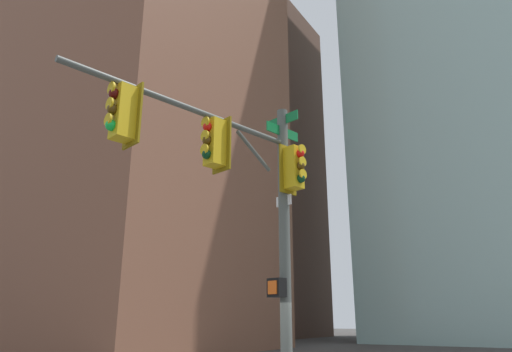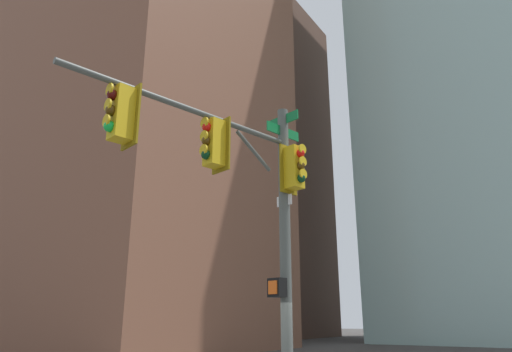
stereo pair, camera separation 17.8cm
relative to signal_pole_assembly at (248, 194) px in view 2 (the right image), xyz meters
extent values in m
cylinder|color=#4C514C|center=(-0.23, -1.15, -1.18)|extent=(0.26, 0.26, 7.05)
cylinder|color=#4C514C|center=(0.41, 1.49, 1.49)|extent=(1.40, 5.30, 0.12)
cylinder|color=#4C514C|center=(0.00, -0.20, 1.04)|extent=(0.33, 1.03, 0.75)
cube|color=#0F6B33|center=(-0.23, -1.15, 2.10)|extent=(0.96, 0.26, 0.24)
cube|color=#0F6B33|center=(-0.23, -1.15, 1.80)|extent=(0.29, 1.07, 0.24)
cube|color=white|center=(-0.23, -1.15, 0.07)|extent=(0.44, 0.14, 0.24)
cube|color=gold|center=(0.27, 0.88, 0.93)|extent=(0.41, 0.41, 1.00)
cube|color=#7D640C|center=(0.22, 0.69, 0.93)|extent=(0.54, 0.17, 1.16)
sphere|color=red|center=(0.32, 1.08, 1.23)|extent=(0.20, 0.20, 0.20)
cylinder|color=gold|center=(0.33, 1.14, 1.32)|extent=(0.23, 0.09, 0.23)
sphere|color=#4C330A|center=(0.32, 1.08, 0.93)|extent=(0.20, 0.20, 0.20)
cylinder|color=gold|center=(0.33, 1.14, 1.02)|extent=(0.23, 0.09, 0.23)
sphere|color=#0A3819|center=(0.32, 1.08, 0.63)|extent=(0.20, 0.20, 0.20)
cylinder|color=gold|center=(0.33, 1.14, 0.72)|extent=(0.23, 0.09, 0.23)
cube|color=gold|center=(0.76, 2.91, 0.93)|extent=(0.41, 0.41, 1.00)
cube|color=#7D640C|center=(0.71, 2.72, 0.93)|extent=(0.54, 0.17, 1.16)
sphere|color=#470A07|center=(0.81, 3.11, 1.23)|extent=(0.20, 0.20, 0.20)
cylinder|color=gold|center=(0.82, 3.17, 1.32)|extent=(0.23, 0.09, 0.23)
sphere|color=#4C330A|center=(0.81, 3.11, 0.93)|extent=(0.20, 0.20, 0.20)
cylinder|color=gold|center=(0.82, 3.17, 1.02)|extent=(0.23, 0.09, 0.23)
sphere|color=green|center=(0.81, 3.11, 0.63)|extent=(0.20, 0.20, 0.20)
cylinder|color=gold|center=(0.82, 3.17, 0.72)|extent=(0.23, 0.09, 0.23)
cube|color=gold|center=(-0.54, -1.07, 0.79)|extent=(0.41, 0.41, 1.00)
cube|color=#7D640C|center=(-0.36, -1.12, 0.79)|extent=(0.17, 0.54, 1.16)
sphere|color=red|center=(-0.74, -1.02, 1.09)|extent=(0.20, 0.20, 0.20)
cylinder|color=gold|center=(-0.81, -1.01, 1.18)|extent=(0.09, 0.23, 0.23)
sphere|color=#4C330A|center=(-0.74, -1.02, 0.79)|extent=(0.20, 0.20, 0.20)
cylinder|color=gold|center=(-0.81, -1.01, 0.88)|extent=(0.09, 0.23, 0.23)
sphere|color=#0A3819|center=(-0.74, -1.02, 0.49)|extent=(0.20, 0.20, 0.20)
cylinder|color=gold|center=(-0.81, -1.01, 0.58)|extent=(0.09, 0.23, 0.23)
cube|color=black|center=(-0.16, -0.88, -1.90)|extent=(0.41, 0.33, 0.40)
cube|color=#EA5914|center=(-0.13, -0.75, -1.90)|extent=(0.25, 0.08, 0.28)
cube|color=brown|center=(24.51, -17.47, 22.19)|extent=(23.32, 18.51, 53.78)
cube|color=brown|center=(31.13, -42.37, 18.05)|extent=(22.12, 18.63, 45.50)
cube|color=#9EC6C1|center=(-0.64, -48.46, 28.35)|extent=(22.74, 27.34, 66.09)
cube|color=brown|center=(41.25, -41.65, 17.90)|extent=(23.79, 15.78, 45.19)
camera|label=1|loc=(-5.18, 7.98, -2.55)|focal=32.43mm
camera|label=2|loc=(-5.33, 7.89, -2.55)|focal=32.43mm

